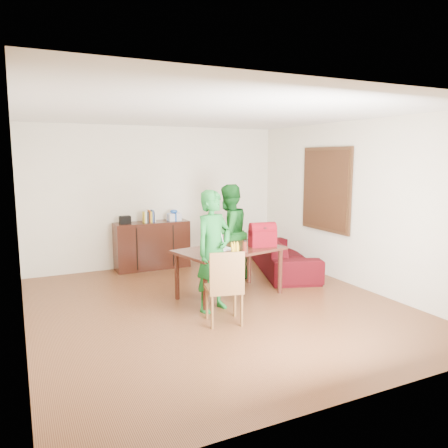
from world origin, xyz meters
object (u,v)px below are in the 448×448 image
person_near (213,251)px  person_far (229,233)px  red_bag (262,237)px  sofa (284,254)px  bottle (245,246)px  table (230,254)px  laptop (222,247)px  chair (224,302)px

person_near → person_far: 1.50m
red_bag → sofa: 1.52m
person_far → bottle: bearing=54.7°
table → laptop: size_ratio=4.87×
chair → sofa: 2.82m
person_near → laptop: person_near is taller
red_bag → sofa: bearing=53.6°
sofa → red_bag: bearing=152.2°
bottle → red_bag: size_ratio=0.45×
person_near → chair: bearing=-120.0°
person_near → red_bag: size_ratio=4.21×
person_near → sofa: 2.50m
bottle → red_bag: bearing=29.9°
bottle → sofa: 1.99m
laptop → bottle: 0.38m
person_far → laptop: (-0.51, -0.81, -0.04)m
person_near → person_far: person_near is taller
bottle → laptop: bearing=126.3°
laptop → sofa: (1.71, 0.91, -0.47)m
table → person_near: (-0.47, -0.44, 0.19)m
person_far → table: bearing=44.2°
chair → laptop: (0.41, 0.94, 0.51)m
person_far → chair: bearing=41.4°
table → laptop: (-0.14, -0.02, 0.14)m
person_near → red_bag: (1.00, 0.38, 0.05)m
red_bag → sofa: size_ratio=0.18×
laptop → bottle: bearing=-71.2°
table → chair: (-0.55, -0.96, -0.37)m
person_far → laptop: bearing=36.9°
person_far → laptop: 0.96m
person_far → sofa: bearing=164.1°
table → person_far: size_ratio=1.05×
person_near → laptop: (0.33, 0.42, -0.05)m
table → red_bag: bearing=-18.5°
red_bag → person_far: bearing=111.6°
red_bag → laptop: bearing=-172.9°
person_near → bottle: bearing=-8.5°
chair → person_near: person_near is taller
sofa → person_near: bearing=142.6°
table → chair: bearing=-132.0°
chair → sofa: size_ratio=0.45×
laptop → sofa: laptop is taller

